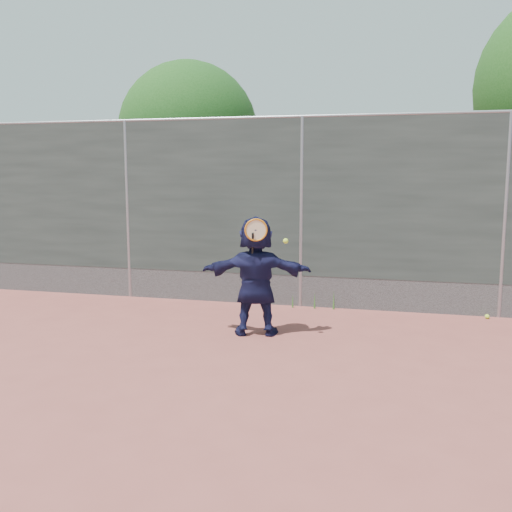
# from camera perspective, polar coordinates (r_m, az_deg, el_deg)

# --- Properties ---
(ground) EXTENTS (80.00, 80.00, 0.00)m
(ground) POSITION_cam_1_polar(r_m,az_deg,el_deg) (6.01, -1.25, -12.48)
(ground) COLOR #9E4C42
(ground) RESTS_ON ground
(player) EXTENTS (1.53, 0.73, 1.58)m
(player) POSITION_cam_1_polar(r_m,az_deg,el_deg) (7.52, -0.00, -1.99)
(player) COLOR #15163A
(player) RESTS_ON ground
(ball_ground) EXTENTS (0.07, 0.07, 0.07)m
(ball_ground) POSITION_cam_1_polar(r_m,az_deg,el_deg) (9.12, 22.11, -5.63)
(ball_ground) COLOR #CAF736
(ball_ground) RESTS_ON ground
(fence) EXTENTS (20.00, 0.06, 3.03)m
(fence) POSITION_cam_1_polar(r_m,az_deg,el_deg) (9.06, 4.56, 4.79)
(fence) COLOR #38423D
(fence) RESTS_ON ground
(swing_action) EXTENTS (0.55, 0.16, 0.51)m
(swing_action) POSITION_cam_1_polar(r_m,az_deg,el_deg) (7.23, 0.28, 2.37)
(swing_action) COLOR #C86E12
(swing_action) RESTS_ON ground
(tree_left) EXTENTS (3.15, 3.00, 4.53)m
(tree_left) POSITION_cam_1_polar(r_m,az_deg,el_deg) (12.76, -6.01, 11.88)
(tree_left) COLOR #382314
(tree_left) RESTS_ON ground
(weed_clump) EXTENTS (0.68, 0.07, 0.30)m
(weed_clump) POSITION_cam_1_polar(r_m,az_deg,el_deg) (9.11, 6.16, -4.43)
(weed_clump) COLOR #387226
(weed_clump) RESTS_ON ground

